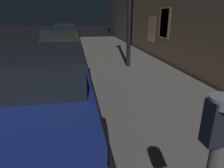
{
  "coord_description": "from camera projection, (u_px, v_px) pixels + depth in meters",
  "views": [
    {
      "loc": [
        3.57,
        -0.49,
        2.04
      ],
      "look_at": [
        4.12,
        2.49,
        0.97
      ],
      "focal_mm": 31.29,
      "sensor_mm": 36.0,
      "label": 1
    }
  ],
  "objects": [
    {
      "name": "car_yellow_cab",
      "position": [
        61.0,
        43.0,
        9.8
      ],
      "size": [
        2.07,
        4.59,
        1.43
      ],
      "color": "gold",
      "rests_on": "ground"
    },
    {
      "name": "car_blue",
      "position": [
        41.0,
        87.0,
        3.81
      ],
      "size": [
        2.14,
        4.57,
        1.43
      ],
      "color": "navy",
      "rests_on": "ground"
    },
    {
      "name": "car_green",
      "position": [
        66.0,
        32.0,
        15.85
      ],
      "size": [
        2.02,
        4.56,
        1.43
      ],
      "color": "#19592D",
      "rests_on": "ground"
    },
    {
      "name": "parking_meter",
      "position": [
        215.0,
        147.0,
        1.27
      ],
      "size": [
        0.19,
        0.19,
        1.43
      ],
      "color": "#59595B",
      "rests_on": "sidewalk"
    }
  ]
}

